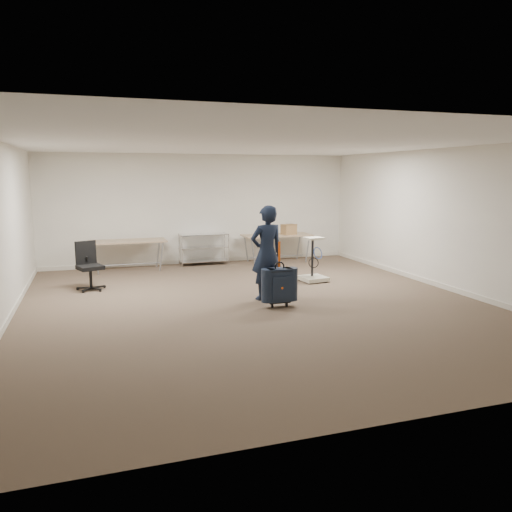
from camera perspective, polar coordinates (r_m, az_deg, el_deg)
name	(u,v)px	position (r m, az deg, el deg)	size (l,w,h in m)	color
ground	(255,304)	(8.91, -0.14, -5.52)	(9.00, 9.00, 0.00)	#4D402F
room_shell	(234,285)	(10.19, -2.56, -3.36)	(8.00, 9.00, 9.00)	white
folding_table_left	(128,243)	(12.27, -14.45, 1.49)	(1.80, 0.75, 0.73)	#8F7657
folding_table_right	(277,237)	(13.07, 2.40, 2.24)	(1.80, 0.75, 0.73)	#8F7657
wire_shelf	(204,247)	(12.81, -5.99, 0.98)	(1.22, 0.47, 0.80)	silver
person	(267,253)	(9.10, 1.23, 0.36)	(0.63, 0.41, 1.73)	black
suitcase	(279,285)	(8.63, 2.70, -3.35)	(0.42, 0.25, 1.15)	black
office_chair	(90,275)	(10.50, -18.45, -2.10)	(0.59, 0.59, 0.97)	black
equipment_cart	(313,270)	(10.81, 6.58, -1.58)	(0.58, 0.58, 0.96)	beige
cardboard_box	(289,229)	(13.12, 3.76, 3.06)	(0.35, 0.26, 0.26)	#996947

